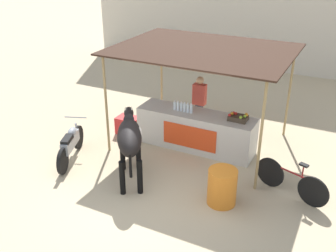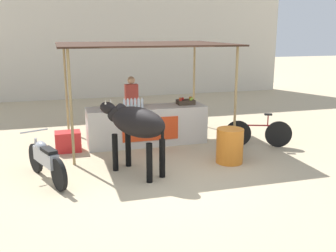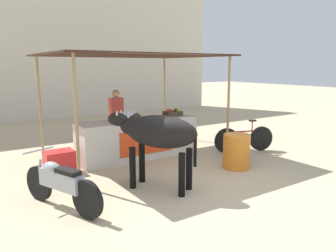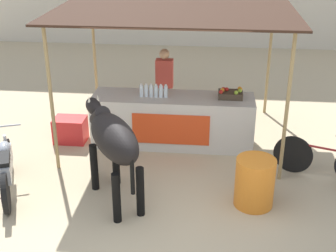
# 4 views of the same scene
# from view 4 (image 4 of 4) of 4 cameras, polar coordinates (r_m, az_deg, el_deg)

# --- Properties ---
(ground_plane) EXTENTS (60.00, 60.00, 0.00)m
(ground_plane) POSITION_cam_4_polar(r_m,az_deg,el_deg) (7.12, -1.09, -9.99)
(ground_plane) COLOR tan
(stall_counter) EXTENTS (3.00, 0.82, 0.96)m
(stall_counter) POSITION_cam_4_polar(r_m,az_deg,el_deg) (8.80, 0.58, 0.68)
(stall_counter) COLOR beige
(stall_counter) RESTS_ON ground
(stall_awning) EXTENTS (4.20, 3.20, 2.52)m
(stall_awning) POSITION_cam_4_polar(r_m,az_deg,el_deg) (8.51, 0.83, 13.57)
(stall_awning) COLOR #382319
(stall_awning) RESTS_ON ground
(water_bottle_row) EXTENTS (0.52, 0.07, 0.25)m
(water_bottle_row) POSITION_cam_4_polar(r_m,az_deg,el_deg) (8.57, -1.77, 4.29)
(water_bottle_row) COLOR silver
(water_bottle_row) RESTS_ON stall_counter
(fruit_crate) EXTENTS (0.44, 0.32, 0.18)m
(fruit_crate) POSITION_cam_4_polar(r_m,az_deg,el_deg) (8.62, 7.63, 3.91)
(fruit_crate) COLOR #3F3326
(fruit_crate) RESTS_ON stall_counter
(vendor_behind_counter) EXTENTS (0.34, 0.22, 1.65)m
(vendor_behind_counter) POSITION_cam_4_polar(r_m,az_deg,el_deg) (9.38, -0.43, 4.65)
(vendor_behind_counter) COLOR #383842
(vendor_behind_counter) RESTS_ON ground
(cooler_box) EXTENTS (0.60, 0.44, 0.48)m
(cooler_box) POSITION_cam_4_polar(r_m,az_deg,el_deg) (9.19, -11.81, -0.45)
(cooler_box) COLOR red
(cooler_box) RESTS_ON ground
(water_barrel) EXTENTS (0.59, 0.59, 0.76)m
(water_barrel) POSITION_cam_4_polar(r_m,az_deg,el_deg) (7.13, 10.52, -6.76)
(water_barrel) COLOR orange
(water_barrel) RESTS_ON ground
(cow) EXTENTS (1.29, 1.73, 1.44)m
(cow) POSITION_cam_4_polar(r_m,az_deg,el_deg) (6.87, -6.73, -1.54)
(cow) COLOR black
(cow) RESTS_ON ground
(motorcycle_parked) EXTENTS (0.83, 1.70, 0.90)m
(motorcycle_parked) POSITION_cam_4_polar(r_m,az_deg,el_deg) (7.77, -19.16, -4.62)
(motorcycle_parked) COLOR black
(motorcycle_parked) RESTS_ON ground
(bicycle_leaning) EXTENTS (1.58, 0.60, 0.85)m
(bicycle_leaning) POSITION_cam_4_polar(r_m,az_deg,el_deg) (8.11, 18.49, -3.91)
(bicycle_leaning) COLOR black
(bicycle_leaning) RESTS_ON ground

